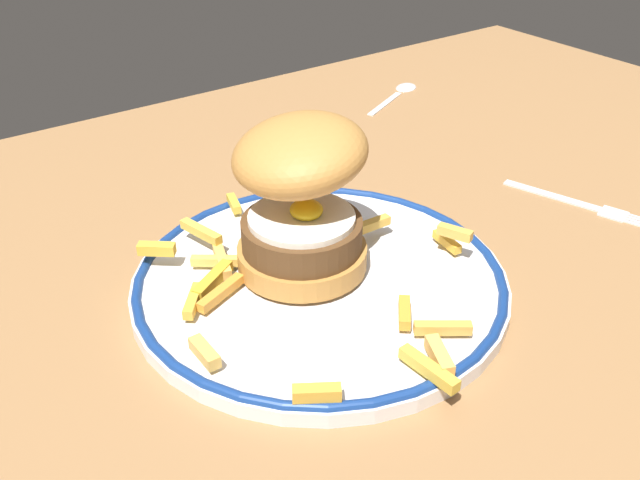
# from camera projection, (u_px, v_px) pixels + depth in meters

# --- Properties ---
(ground_plane) EXTENTS (1.32, 0.97, 0.04)m
(ground_plane) POSITION_uv_depth(u_px,v_px,m) (391.00, 304.00, 0.58)
(ground_plane) COLOR olive
(dinner_plate) EXTENTS (0.30, 0.30, 0.02)m
(dinner_plate) POSITION_uv_depth(u_px,v_px,m) (320.00, 280.00, 0.56)
(dinner_plate) COLOR silver
(dinner_plate) RESTS_ON ground_plane
(burger) EXTENTS (0.12, 0.12, 0.12)m
(burger) POSITION_uv_depth(u_px,v_px,m) (301.00, 194.00, 0.54)
(burger) COLOR #B47936
(burger) RESTS_ON dinner_plate
(fries_pile) EXTENTS (0.24, 0.31, 0.02)m
(fries_pile) POSITION_uv_depth(u_px,v_px,m) (297.00, 284.00, 0.53)
(fries_pile) COLOR gold
(fries_pile) RESTS_ON dinner_plate
(fork) EXTENTS (0.06, 0.14, 0.00)m
(fork) POSITION_uv_depth(u_px,v_px,m) (579.00, 203.00, 0.68)
(fork) COLOR silver
(fork) RESTS_ON ground_plane
(spoon) EXTENTS (0.13, 0.07, 0.01)m
(spoon) POSITION_uv_depth(u_px,v_px,m) (402.00, 89.00, 0.94)
(spoon) COLOR silver
(spoon) RESTS_ON ground_plane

